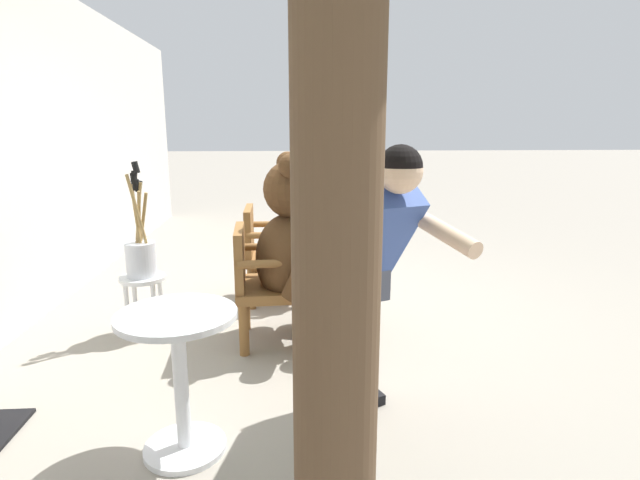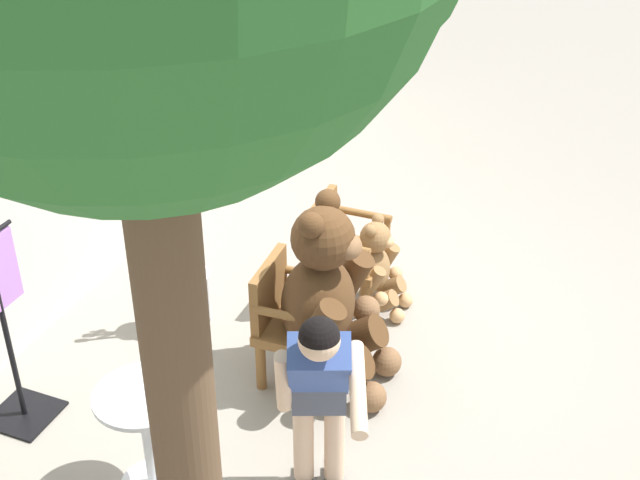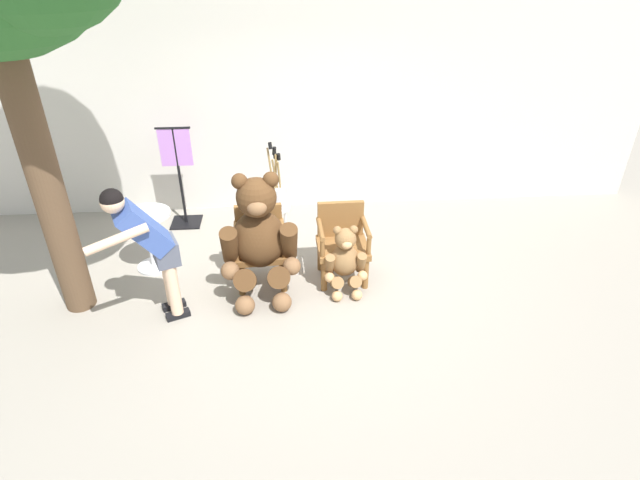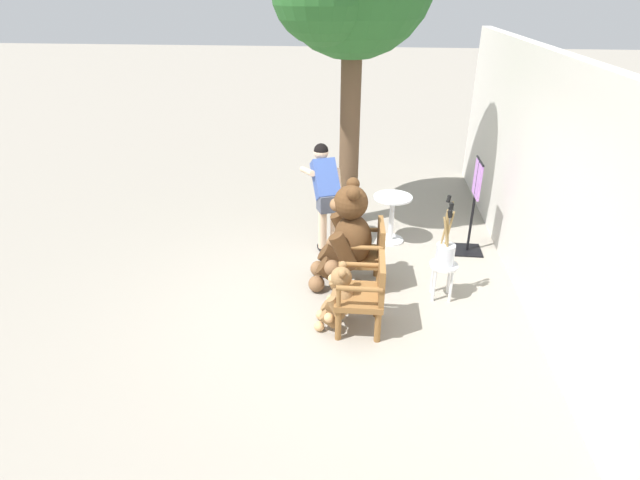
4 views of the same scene
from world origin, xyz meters
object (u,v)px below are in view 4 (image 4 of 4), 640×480
teddy_bear_small (339,297)px  brush_bucket (446,250)px  wooden_chair_left (367,253)px  teddy_bear_large (346,236)px  clothing_display_stand (474,205)px  person_visitor (326,189)px  white_stool (443,272)px  wooden_chair_right (365,292)px  round_side_table (392,214)px

teddy_bear_small → brush_bucket: size_ratio=0.90×
wooden_chair_left → teddy_bear_large: (0.01, -0.26, 0.22)m
teddy_bear_large → brush_bucket: teddy_bear_large is taller
clothing_display_stand → brush_bucket: bearing=-22.5°
wooden_chair_left → person_visitor: bearing=-149.1°
clothing_display_stand → white_stool: bearing=-22.4°
wooden_chair_right → white_stool: size_ratio=1.87×
teddy_bear_large → white_stool: teddy_bear_large is taller
wooden_chair_left → round_side_table: (-1.28, 0.34, -0.01)m
teddy_bear_small → brush_bucket: 1.43m
wooden_chair_right → white_stool: (-0.72, 0.92, -0.11)m
brush_bucket → clothing_display_stand: clothing_display_stand is taller
wooden_chair_left → teddy_bear_small: bearing=-17.2°
wooden_chair_left → wooden_chair_right: 0.91m
wooden_chair_right → clothing_display_stand: size_ratio=0.63×
white_stool → brush_bucket: 0.30m
wooden_chair_right → round_side_table: size_ratio=1.19×
teddy_bear_small → brush_bucket: brush_bucket is taller
teddy_bear_large → white_stool: size_ratio=3.01×
teddy_bear_small → wooden_chair_left: bearing=162.8°
teddy_bear_large → round_side_table: size_ratio=1.93×
wooden_chair_right → clothing_display_stand: bearing=144.0°
white_stool → clothing_display_stand: bearing=157.6°
round_side_table → brush_bucket: bearing=21.4°
brush_bucket → clothing_display_stand: 1.38m
wooden_chair_right → white_stool: wooden_chair_right is taller
round_side_table → wooden_chair_right: bearing=-8.9°
white_stool → brush_bucket: size_ratio=0.53×
person_visitor → clothing_display_stand: 2.06m
wooden_chair_left → wooden_chair_right: bearing=0.0°
brush_bucket → round_side_table: brush_bucket is taller
teddy_bear_large → brush_bucket: bearing=81.2°
white_stool → clothing_display_stand: 1.42m
teddy_bear_small → round_side_table: teddy_bear_small is taller
clothing_display_stand → wooden_chair_left: bearing=-53.3°
teddy_bear_large → person_visitor: bearing=-161.0°
person_visitor → white_stool: (1.21, 1.53, -0.54)m
wooden_chair_left → teddy_bear_large: 0.34m
white_stool → brush_bucket: brush_bucket is taller
teddy_bear_small → round_side_table: 2.29m
wooden_chair_left → teddy_bear_small: (0.91, -0.28, -0.08)m
wooden_chair_right → round_side_table: 2.22m
wooden_chair_left → person_visitor: person_visitor is taller
wooden_chair_right → brush_bucket: (-0.72, 0.92, 0.19)m
wooden_chair_left → brush_bucket: bearing=78.4°
wooden_chair_left → person_visitor: (-1.02, -0.61, 0.43)m
white_stool → clothing_display_stand: size_ratio=0.34×
brush_bucket → teddy_bear_large: bearing=-98.8°
teddy_bear_small → clothing_display_stand: 2.66m
teddy_bear_small → round_side_table: bearing=164.1°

